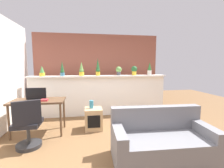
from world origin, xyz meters
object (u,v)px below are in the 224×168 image
Objects in this scene: potted_plant_0 at (42,71)px; desk at (38,104)px; potted_plant_3 at (98,68)px; potted_plant_6 at (150,69)px; vase_on_shelf at (91,104)px; potted_plant_5 at (134,70)px; side_cube_shelf at (94,119)px; office_chair at (28,128)px; couch at (161,142)px; potted_plant_4 at (119,70)px; potted_plant_1 at (62,70)px; potted_plant_2 at (81,70)px; tv_monitor at (36,94)px; book_on_desk at (44,100)px.

potted_plant_0 is 1.23m from desk.
potted_plant_3 is 1.28× the size of potted_plant_6.
vase_on_shelf is at bearing -36.53° from potted_plant_0.
potted_plant_0 is 1.79m from vase_on_shelf.
side_cube_shelf is at bearing -141.31° from potted_plant_5.
potted_plant_6 is at bearing 0.16° from potted_plant_0.
couch is at bearing -16.86° from office_chair.
potted_plant_4 reaches higher than office_chair.
potted_plant_1 is 1.07× the size of potted_plant_6.
desk is (-0.38, -1.05, -0.71)m from potted_plant_1.
desk is 1.16m from vase_on_shelf.
potted_plant_3 reaches higher than potted_plant_2.
potted_plant_5 reaches higher than tv_monitor.
potted_plant_5 is 1.84m from vase_on_shelf.
book_on_desk is (-1.04, -0.14, 0.52)m from side_cube_shelf.
vase_on_shelf is at bearing 2.68° from desk.
couch reaches higher than desk.
potted_plant_1 is 1.73m from side_cube_shelf.
potted_plant_5 is at bearing -1.50° from potted_plant_4.
office_chair is 4.93× the size of vase_on_shelf.
potted_plant_2 reaches higher than desk.
office_chair is 2.31m from couch.
desk is 1.27m from side_cube_shelf.
potted_plant_2 is 0.47m from potted_plant_3.
potted_plant_1 is 1.17m from tv_monitor.
vase_on_shelf is 0.12× the size of couch.
potted_plant_0 reaches higher than vase_on_shelf.
potted_plant_4 reaches higher than vase_on_shelf.
tv_monitor is 2.97× the size of book_on_desk.
office_chair is at bearing -84.75° from potted_plant_0.
potted_plant_0 is at bearing 135.21° from couch.
potted_plant_4 is 0.48m from potted_plant_5.
vase_on_shelf is at bearing -52.13° from potted_plant_1.
office_chair is 1.37m from vase_on_shelf.
office_chair is at bearing -145.33° from potted_plant_5.
potted_plant_4 is 1.54m from vase_on_shelf.
potted_plant_1 is 1.33m from book_on_desk.
tv_monitor reaches higher than office_chair.
tv_monitor is (-2.07, -1.00, -0.47)m from potted_plant_4.
potted_plant_0 is 2.04× the size of book_on_desk.
desk is at bearing -177.32° from vase_on_shelf.
potted_plant_0 is 0.69× the size of tv_monitor.
potted_plant_1 is 0.84× the size of potted_plant_3.
potted_plant_1 is at bearing 127.87° from vase_on_shelf.
potted_plant_5 is 0.66× the size of tv_monitor.
desk is at bearing -151.83° from potted_plant_4.
potted_plant_0 is 0.67× the size of potted_plant_1.
tv_monitor is at bearing -114.13° from potted_plant_1.
potted_plant_0 is 1.04× the size of potted_plant_5.
potted_plant_6 is (2.59, -0.02, 0.01)m from potted_plant_1.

